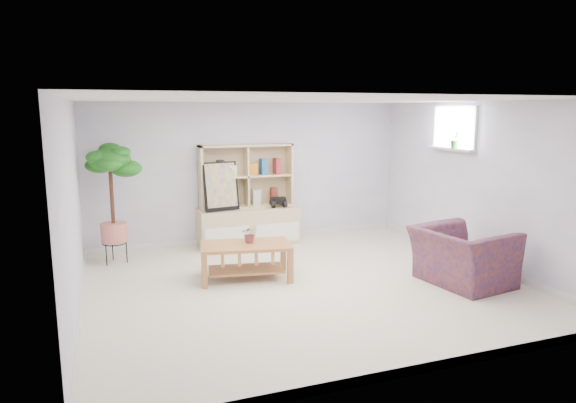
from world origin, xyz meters
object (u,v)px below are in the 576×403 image
object	(u,v)px
armchair	(463,253)
floor_tree	(112,204)
coffee_table	(246,261)
storage_unit	(248,196)

from	to	relation	value
armchair	floor_tree	bearing A→B (deg)	50.96
coffee_table	armchair	xyz separation A→B (m)	(2.63, -1.17, 0.18)
coffee_table	armchair	distance (m)	2.89
storage_unit	floor_tree	bearing A→B (deg)	-170.85
coffee_table	floor_tree	bearing A→B (deg)	150.30
armchair	storage_unit	bearing A→B (deg)	27.65
storage_unit	coffee_table	xyz separation A→B (m)	(-0.53, -1.73, -0.61)
floor_tree	armchair	distance (m)	5.01
coffee_table	floor_tree	distance (m)	2.25
coffee_table	floor_tree	world-z (taller)	floor_tree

